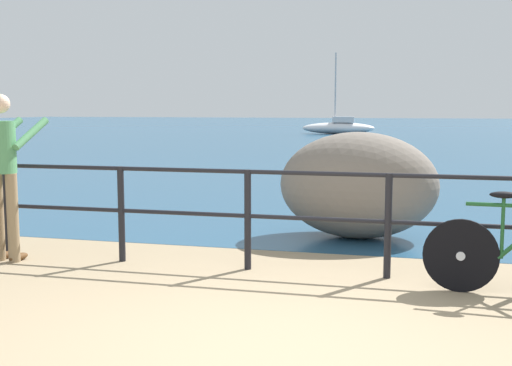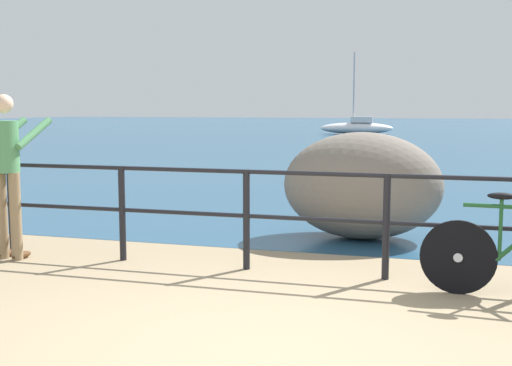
# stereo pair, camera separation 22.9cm
# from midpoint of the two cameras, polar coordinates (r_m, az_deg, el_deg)

# --- Properties ---
(ground_plane) EXTENTS (120.00, 120.00, 0.10)m
(ground_plane) POSITION_cam_midpoint_polar(r_m,az_deg,el_deg) (24.12, 11.65, 2.59)
(ground_plane) COLOR #937F60
(sea_surface) EXTENTS (120.00, 90.00, 0.01)m
(sea_surface) POSITION_cam_midpoint_polar(r_m,az_deg,el_deg) (52.09, 13.08, 4.78)
(sea_surface) COLOR navy
(sea_surface) RESTS_ON ground_plane
(promenade_railing) EXTENTS (9.83, 0.07, 1.02)m
(promenade_railing) POSITION_cam_midpoint_polar(r_m,az_deg,el_deg) (6.34, 4.32, -2.40)
(promenade_railing) COLOR black
(promenade_railing) RESTS_ON ground_plane
(person_at_railing) EXTENTS (0.51, 0.66, 1.78)m
(person_at_railing) POSITION_cam_midpoint_polar(r_m,az_deg,el_deg) (7.35, -22.22, 1.16)
(person_at_railing) COLOR #8C7251
(person_at_railing) RESTS_ON ground_plane
(breakwater_boulder_main) EXTENTS (1.98, 1.30, 1.34)m
(breakwater_boulder_main) POSITION_cam_midpoint_polar(r_m,az_deg,el_deg) (8.14, 8.26, -0.20)
(breakwater_boulder_main) COLOR slate
(breakwater_boulder_main) RESTS_ON ground
(sailboat) EXTENTS (4.50, 1.67, 4.90)m
(sailboat) POSITION_cam_midpoint_polar(r_m,az_deg,el_deg) (39.71, 7.17, 4.95)
(sailboat) COLOR white
(sailboat) RESTS_ON sea_surface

